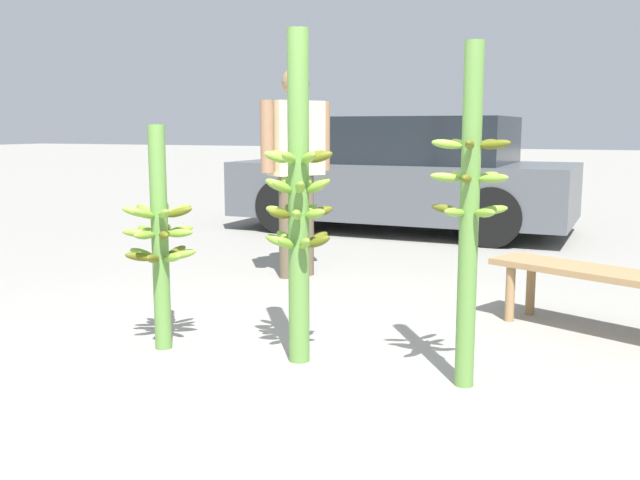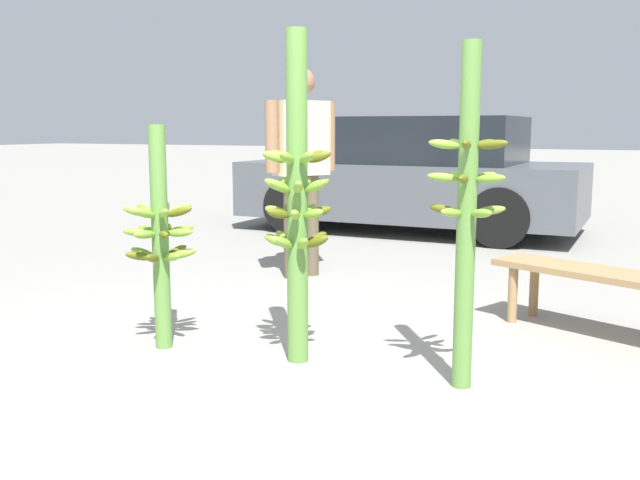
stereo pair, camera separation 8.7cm
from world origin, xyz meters
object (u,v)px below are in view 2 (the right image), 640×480
(vendor_person, at_px, (301,154))
(parked_car, at_px, (415,177))
(market_bench, at_px, (621,283))
(banana_stalk_left, at_px, (160,236))
(banana_stalk_right, at_px, (467,211))
(banana_stalk_center, at_px, (297,200))

(vendor_person, distance_m, parked_car, 2.99)
(market_bench, distance_m, parked_car, 4.56)
(banana_stalk_left, bearing_deg, parked_car, 90.41)
(market_bench, bearing_deg, banana_stalk_right, -96.58)
(banana_stalk_center, xyz_separation_m, parked_car, (-0.84, 4.96, -0.21))
(banana_stalk_left, height_order, banana_stalk_right, banana_stalk_right)
(banana_stalk_left, distance_m, market_bench, 2.68)
(vendor_person, xyz_separation_m, market_bench, (2.50, -0.89, -0.68))
(banana_stalk_center, bearing_deg, market_bench, 35.25)
(banana_stalk_right, height_order, vendor_person, vendor_person)
(banana_stalk_center, bearing_deg, banana_stalk_right, -1.54)
(parked_car, bearing_deg, banana_stalk_center, -169.12)
(market_bench, height_order, parked_car, parked_car)
(banana_stalk_left, height_order, parked_car, parked_car)
(vendor_person, relative_size, market_bench, 1.09)
(banana_stalk_right, xyz_separation_m, parked_car, (-1.74, 4.99, -0.20))
(banana_stalk_center, bearing_deg, parked_car, 99.64)
(banana_stalk_center, relative_size, market_bench, 1.10)
(parked_car, bearing_deg, banana_stalk_left, -178.35)
(vendor_person, bearing_deg, banana_stalk_left, 34.96)
(banana_stalk_right, xyz_separation_m, vendor_person, (-1.83, 2.02, 0.17))
(market_bench, bearing_deg, vendor_person, -175.52)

